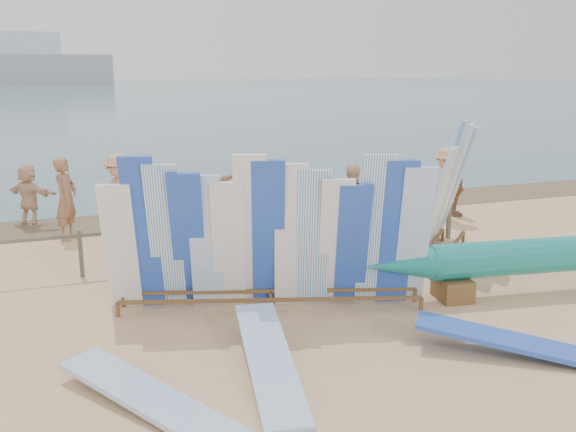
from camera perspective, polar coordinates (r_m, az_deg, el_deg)
name	(u,v)px	position (r m, az deg, el deg)	size (l,w,h in m)	color
ground	(225,323)	(9.52, -5.96, -9.94)	(160.00, 160.00, 0.00)	tan
ocean	(79,89)	(136.58, -19.00, 11.20)	(320.00, 240.00, 0.02)	#406473
wet_sand_strip	(159,218)	(16.28, -11.95, -0.21)	(40.00, 2.60, 0.01)	brown
distant_ship	(28,64)	(188.79, -23.13, 12.92)	(45.00, 8.00, 14.00)	#999EA3
fence	(187,235)	(12.10, -9.39, -1.75)	(12.08, 0.08, 0.90)	#655D4C
main_surfboard_rack	(271,240)	(9.63, -1.63, -2.28)	(5.10, 2.06, 2.58)	brown
side_surfboard_rack	(447,194)	(12.95, 14.64, 1.99)	(2.28, 2.28, 2.84)	brown
outrigger_canoe	(554,257)	(11.53, 23.61, -3.52)	(6.89, 1.46, 0.98)	brown
vendor_table	(337,267)	(11.02, 4.64, -4.74)	(0.91, 0.79, 1.01)	brown
flat_board_d	(516,356)	(9.03, 20.53, -12.14)	(0.56, 2.70, 0.07)	blue
flat_board_a	(149,407)	(7.52, -12.86, -17.02)	(0.56, 2.70, 0.07)	#90B6E7
flat_board_b	(269,375)	(8.01, -1.75, -14.62)	(0.56, 2.70, 0.07)	#90B6E7
beach_chair_left	(222,239)	(13.09, -6.16, -2.14)	(0.76, 0.77, 0.90)	red
beach_chair_right	(240,234)	(13.51, -4.49, -1.67)	(0.75, 0.75, 0.86)	red
stroller	(283,220)	(13.73, -0.49, -0.42)	(0.64, 0.89, 1.18)	red
beachgoer_extra_0	(445,184)	(16.00, 14.49, 2.87)	(1.22, 0.50, 1.89)	tan
beachgoer_1	(66,199)	(14.66, -20.04, 1.53)	(0.69, 0.38, 1.88)	#8C6042
beachgoer_3	(120,194)	(14.90, -15.48, 2.04)	(1.22, 0.50, 1.89)	tan
beachgoer_7	(258,191)	(15.54, -2.83, 2.32)	(0.56, 0.31, 1.54)	#8C6042
beachgoer_11	(29,195)	(16.33, -23.08, 1.82)	(1.44, 0.46, 1.55)	beige
beachgoer_10	(456,188)	(16.63, 15.47, 2.58)	(0.90, 0.39, 1.53)	#8C6042
beachgoer_5	(242,184)	(16.31, -4.35, 3.01)	(1.52, 0.49, 1.63)	beige
beachgoer_8	(351,202)	(13.91, 5.88, 1.31)	(0.83, 0.40, 1.71)	beige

